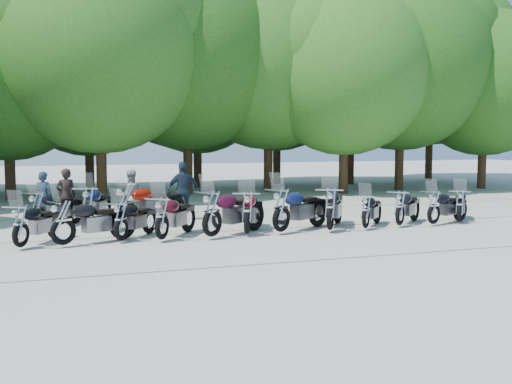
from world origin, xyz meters
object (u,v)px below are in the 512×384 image
object	(u,v)px
motorcycle_1	(63,221)
motorcycle_13	(88,205)
motorcycle_9	(400,207)
rider_0	(44,198)
rider_2	(183,191)
motorcycle_8	(366,210)
motorcycle_10	(434,206)
motorcycle_4	(212,212)
motorcycle_12	(38,209)
motorcycle_14	(126,203)
motorcycle_0	(20,225)
motorcycle_7	(330,207)
motorcycle_11	(460,205)
motorcycle_2	(121,220)
motorcycle_3	(162,217)
rider_3	(66,196)
motorcycle_6	(281,208)
motorcycle_5	(247,211)
rider_1	(130,196)

from	to	relation	value
motorcycle_1	motorcycle_13	size ratio (longest dim) A/B	0.93
motorcycle_9	rider_0	size ratio (longest dim) A/B	1.34
motorcycle_13	rider_2	xyz separation A→B (m)	(3.03, 0.99, 0.25)
motorcycle_9	motorcycle_13	xyz separation A→B (m)	(-8.78, 2.69, 0.08)
motorcycle_8	motorcycle_10	size ratio (longest dim) A/B	0.96
motorcycle_9	motorcycle_10	size ratio (longest dim) A/B	1.02
motorcycle_4	motorcycle_12	size ratio (longest dim) A/B	1.12
motorcycle_4	motorcycle_14	bearing A→B (deg)	-0.37
motorcycle_4	rider_2	world-z (taller)	rider_2
motorcycle_8	motorcycle_10	xyz separation A→B (m)	(2.33, 0.05, 0.03)
motorcycle_12	rider_2	distance (m)	4.54
motorcycle_0	motorcycle_7	world-z (taller)	motorcycle_7
motorcycle_11	motorcycle_2	bearing A→B (deg)	40.54
motorcycle_1	motorcycle_3	world-z (taller)	motorcycle_3
motorcycle_9	rider_3	bearing A→B (deg)	24.91
motorcycle_3	motorcycle_14	bearing A→B (deg)	-42.17
motorcycle_6	motorcycle_5	bearing A→B (deg)	58.50
motorcycle_4	rider_0	distance (m)	6.10
motorcycle_8	motorcycle_3	bearing A→B (deg)	43.26
motorcycle_2	motorcycle_13	xyz separation A→B (m)	(-0.65, 2.68, 0.11)
motorcycle_6	motorcycle_8	distance (m)	2.59
motorcycle_8	rider_3	size ratio (longest dim) A/B	1.20
motorcycle_2	motorcycle_5	distance (m)	3.33
motorcycle_10	motorcycle_11	size ratio (longest dim) A/B	1.01
motorcycle_5	motorcycle_9	xyz separation A→B (m)	(4.80, 0.09, -0.07)
motorcycle_12	motorcycle_1	bearing A→B (deg)	142.55
motorcycle_6	motorcycle_13	world-z (taller)	motorcycle_6
motorcycle_12	motorcycle_8	bearing A→B (deg)	-157.32
motorcycle_8	rider_3	xyz separation A→B (m)	(-8.14, 4.33, 0.28)
motorcycle_8	motorcycle_1	bearing A→B (deg)	43.22
rider_1	motorcycle_13	bearing A→B (deg)	28.24
motorcycle_2	rider_2	world-z (taller)	rider_2
motorcycle_7	motorcycle_12	distance (m)	8.30
motorcycle_10	motorcycle_8	bearing A→B (deg)	68.34
motorcycle_5	motorcycle_7	world-z (taller)	motorcycle_7
motorcycle_1	motorcycle_3	size ratio (longest dim) A/B	1.00
rider_3	motorcycle_10	bearing A→B (deg)	152.19
motorcycle_4	motorcycle_8	size ratio (longest dim) A/B	1.25
motorcycle_2	motorcycle_12	world-z (taller)	motorcycle_12
motorcycle_4	motorcycle_9	xyz separation A→B (m)	(5.81, 0.24, -0.11)
motorcycle_5	motorcycle_11	bearing A→B (deg)	-155.53
motorcycle_4	motorcycle_10	distance (m)	6.92
motorcycle_8	motorcycle_9	bearing A→B (deg)	-130.58
motorcycle_1	motorcycle_2	xyz separation A→B (m)	(1.40, 0.26, -0.07)
rider_1	motorcycle_5	bearing A→B (deg)	113.69
motorcycle_5	rider_0	xyz separation A→B (m)	(-5.22, 4.27, 0.13)
motorcycle_2	motorcycle_8	distance (m)	6.91
motorcycle_9	rider_0	distance (m)	10.86
motorcycle_5	rider_1	bearing A→B (deg)	-32.61
motorcycle_7	motorcycle_8	world-z (taller)	motorcycle_7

